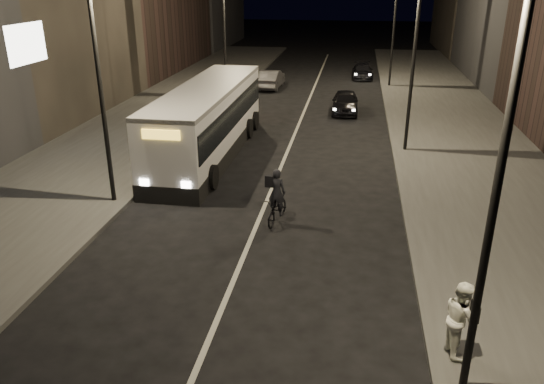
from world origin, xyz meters
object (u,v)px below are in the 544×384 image
at_px(streetlight_right_near, 488,141).
at_px(streetlight_right_far, 391,13).
at_px(streetlight_left_near, 104,58).
at_px(streetlight_left_far, 228,17).
at_px(cyclist_on_bicycle, 277,204).
at_px(pedestrian_woman, 461,318).
at_px(city_bus, 208,118).
at_px(car_near, 345,102).
at_px(car_far, 363,71).
at_px(streetlight_right_mid, 410,37).
at_px(car_mid, 271,79).

bearing_deg(streetlight_right_near, streetlight_right_far, 90.00).
relative_size(streetlight_left_near, streetlight_left_far, 1.00).
relative_size(cyclist_on_bicycle, pedestrian_woman, 1.13).
bearing_deg(streetlight_left_far, pedestrian_woman, -66.29).
height_order(city_bus, car_near, city_bus).
distance_m(city_bus, car_near, 11.18).
height_order(streetlight_left_near, pedestrian_woman, streetlight_left_near).
height_order(streetlight_right_near, streetlight_left_far, same).
bearing_deg(streetlight_right_far, cyclist_on_bicycle, -100.76).
xyz_separation_m(streetlight_right_near, streetlight_left_far, (-10.66, 26.00, 0.00)).
height_order(city_bus, car_far, city_bus).
height_order(cyclist_on_bicycle, pedestrian_woman, cyclist_on_bicycle).
height_order(city_bus, cyclist_on_bicycle, city_bus).
height_order(streetlight_right_far, city_bus, streetlight_right_far).
xyz_separation_m(streetlight_left_far, car_near, (7.84, -2.48, -4.70)).
bearing_deg(streetlight_right_mid, streetlight_left_far, 136.84).
relative_size(streetlight_right_mid, streetlight_left_far, 1.00).
distance_m(streetlight_left_near, car_mid, 22.91).
bearing_deg(cyclist_on_bicycle, streetlight_left_near, -174.72).
bearing_deg(streetlight_right_mid, streetlight_right_far, 90.00).
xyz_separation_m(cyclist_on_bicycle, pedestrian_woman, (4.97, -6.33, 0.38)).
xyz_separation_m(streetlight_right_near, cyclist_on_bicycle, (-4.68, 7.38, -4.69)).
height_order(streetlight_left_far, pedestrian_woman, streetlight_left_far).
height_order(streetlight_right_near, cyclist_on_bicycle, streetlight_right_near).
relative_size(city_bus, car_near, 3.11).
relative_size(city_bus, pedestrian_woman, 6.82).
distance_m(streetlight_left_far, car_near, 9.47).
bearing_deg(car_near, cyclist_on_bicycle, -97.30).
bearing_deg(streetlight_right_far, streetlight_right_mid, -90.00).
relative_size(streetlight_right_mid, car_far, 2.07).
relative_size(streetlight_right_mid, city_bus, 0.67).
bearing_deg(pedestrian_woman, car_far, -5.84).
bearing_deg(car_near, streetlight_right_far, 70.86).
relative_size(city_bus, cyclist_on_bicycle, 6.05).
bearing_deg(car_far, cyclist_on_bicycle, -98.61).
xyz_separation_m(streetlight_right_near, car_far, (-1.73, 35.54, -4.79)).
bearing_deg(car_near, car_mid, 129.25).
height_order(streetlight_right_mid, car_mid, streetlight_right_mid).
height_order(streetlight_right_far, car_near, streetlight_right_far).
xyz_separation_m(streetlight_left_near, pedestrian_woman, (10.95, -6.95, -4.31)).
distance_m(streetlight_right_near, city_bus, 17.17).
bearing_deg(car_mid, pedestrian_woman, 108.62).
bearing_deg(streetlight_right_mid, car_mid, 120.78).
xyz_separation_m(pedestrian_woman, car_mid, (-8.82, 29.27, -0.37)).
xyz_separation_m(streetlight_right_near, pedestrian_woman, (0.29, 1.05, -4.31)).
relative_size(streetlight_left_far, cyclist_on_bicycle, 4.06).
xyz_separation_m(streetlight_right_far, streetlight_left_far, (-10.66, -6.00, 0.00)).
relative_size(streetlight_right_mid, car_mid, 1.97).
distance_m(streetlight_left_far, car_mid, 6.72).
bearing_deg(car_far, streetlight_left_near, -110.61).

